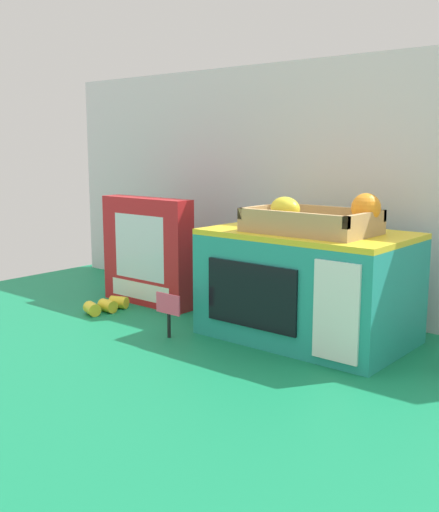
% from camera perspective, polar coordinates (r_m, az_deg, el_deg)
% --- Properties ---
extents(ground_plane, '(1.70, 1.70, 0.00)m').
position_cam_1_polar(ground_plane, '(1.48, 0.19, -6.39)').
color(ground_plane, '#147A4C').
rests_on(ground_plane, ground).
extents(display_back_panel, '(1.61, 0.03, 0.63)m').
position_cam_1_polar(display_back_panel, '(1.64, 6.27, 6.43)').
color(display_back_panel, silver).
rests_on(display_back_panel, ground).
extents(toy_microwave, '(0.44, 0.28, 0.24)m').
position_cam_1_polar(toy_microwave, '(1.36, 8.16, -2.70)').
color(toy_microwave, teal).
rests_on(toy_microwave, ground).
extents(food_groups_crate, '(0.27, 0.17, 0.09)m').
position_cam_1_polar(food_groups_crate, '(1.31, 8.79, 3.25)').
color(food_groups_crate, tan).
rests_on(food_groups_crate, toy_microwave).
extents(cookie_set_box, '(0.29, 0.06, 0.29)m').
position_cam_1_polar(cookie_set_box, '(1.65, -6.75, 0.41)').
color(cookie_set_box, red).
rests_on(cookie_set_box, ground).
extents(price_sign, '(0.07, 0.01, 0.10)m').
position_cam_1_polar(price_sign, '(1.37, -4.78, -4.89)').
color(price_sign, black).
rests_on(price_sign, ground).
extents(loose_toy_banana, '(0.06, 0.13, 0.03)m').
position_cam_1_polar(loose_toy_banana, '(1.62, -10.46, -4.55)').
color(loose_toy_banana, yellow).
rests_on(loose_toy_banana, ground).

